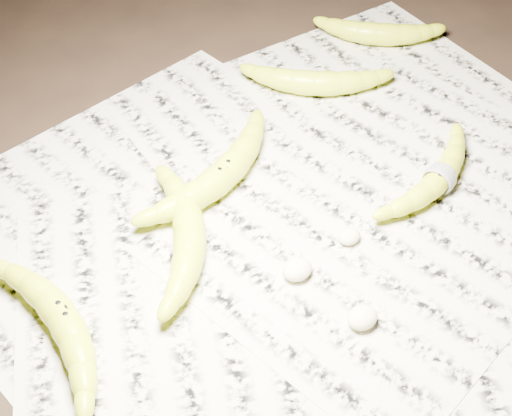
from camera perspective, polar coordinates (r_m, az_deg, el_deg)
ground at (r=0.88m, az=0.27°, el=-1.54°), size 3.00×3.00×0.00m
newspaper_patch at (r=0.90m, az=1.63°, el=-0.07°), size 0.90×0.70×0.01m
banana_left_a at (r=0.79m, az=-15.26°, el=-8.40°), size 0.06×0.21×0.04m
banana_left_b at (r=0.84m, az=-5.34°, el=-1.97°), size 0.15×0.21×0.04m
banana_center at (r=0.91m, az=-2.66°, el=2.80°), size 0.23×0.13×0.04m
banana_taped at (r=0.94m, az=14.52°, el=2.44°), size 0.20×0.11×0.03m
banana_upper_a at (r=1.07m, az=4.79°, el=10.09°), size 0.19×0.17×0.04m
banana_upper_b at (r=1.19m, az=9.79°, el=13.70°), size 0.17×0.16×0.04m
measuring_tape at (r=0.94m, az=14.52°, el=2.44°), size 0.02×0.04×0.04m
flesh_chunk_a at (r=0.82m, az=3.33°, el=-4.74°), size 0.04×0.03×0.02m
flesh_chunk_b at (r=0.79m, az=8.54°, el=-8.49°), size 0.04×0.03×0.02m
flesh_chunk_c at (r=0.86m, az=7.49°, el=-2.08°), size 0.03×0.02×0.02m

